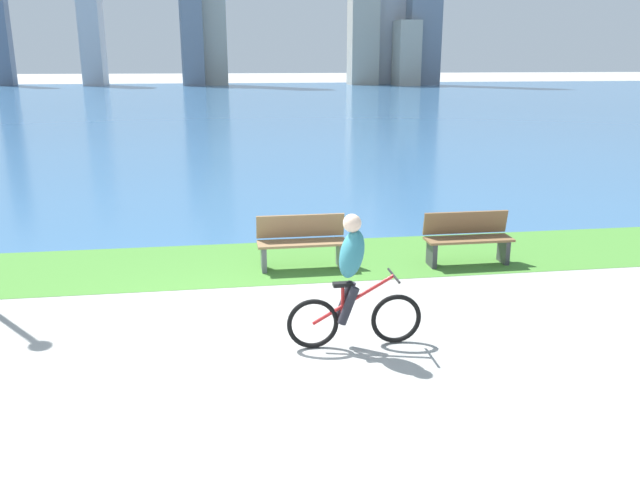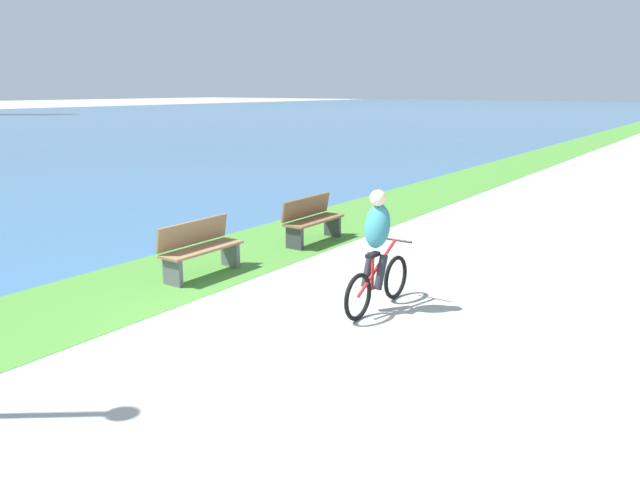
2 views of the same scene
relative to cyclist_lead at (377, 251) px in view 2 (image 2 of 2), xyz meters
name	(u,v)px [view 2 (image 2 of 2)]	position (x,y,z in m)	size (l,w,h in m)	color
ground_plane	(291,335)	(-1.41, 0.41, -0.84)	(300.00, 300.00, 0.00)	#9E9E99
grass_strip_bayside	(127,289)	(-1.41, 3.57, -0.83)	(120.00, 2.47, 0.01)	#478433
cyclist_lead	(377,251)	(0.00, 0.00, 0.00)	(1.69, 0.52, 1.68)	black
bench_near_path	(200,248)	(-0.23, 3.18, -0.39)	(1.50, 0.47, 0.90)	olive
bench_far_along_path	(312,220)	(2.63, 2.97, -0.39)	(1.50, 0.47, 0.90)	brown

